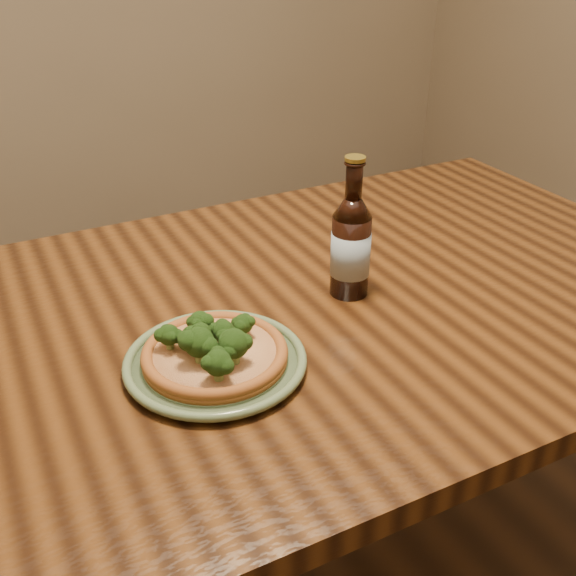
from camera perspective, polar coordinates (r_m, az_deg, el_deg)
name	(u,v)px	position (r m, az deg, el deg)	size (l,w,h in m)	color
table	(274,352)	(1.17, -1.19, -5.46)	(1.60, 0.90, 0.75)	#4B2910
plate	(215,362)	(0.97, -6.17, -6.22)	(0.26, 0.26, 0.02)	#5F734F
pizza	(214,351)	(0.96, -6.26, -5.36)	(0.21, 0.21, 0.07)	#985422
beer_bottle	(351,245)	(1.12, 5.34, 3.61)	(0.07, 0.07, 0.24)	black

